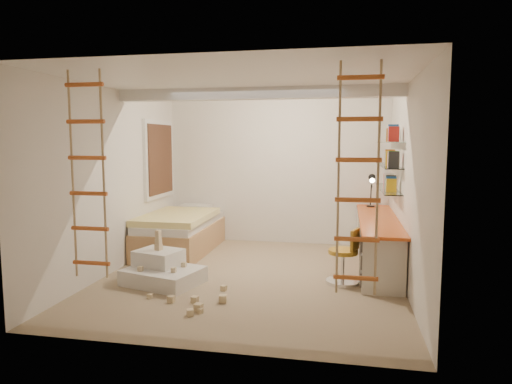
% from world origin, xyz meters
% --- Properties ---
extents(floor, '(4.50, 4.50, 0.00)m').
position_xyz_m(floor, '(0.00, 0.00, 0.00)').
color(floor, '#998062').
rests_on(floor, ground).
extents(ceiling_beam, '(4.00, 0.18, 0.16)m').
position_xyz_m(ceiling_beam, '(0.00, 0.30, 2.52)').
color(ceiling_beam, white).
rests_on(ceiling_beam, ceiling).
extents(window_frame, '(0.06, 1.15, 1.35)m').
position_xyz_m(window_frame, '(-1.97, 1.50, 1.55)').
color(window_frame, white).
rests_on(window_frame, wall_left).
extents(window_blind, '(0.02, 1.00, 1.20)m').
position_xyz_m(window_blind, '(-1.93, 1.50, 1.55)').
color(window_blind, '#4C2D1E').
rests_on(window_blind, window_frame).
extents(rope_ladder_left, '(0.41, 0.04, 2.13)m').
position_xyz_m(rope_ladder_left, '(-1.35, -1.75, 1.52)').
color(rope_ladder_left, '#DB5625').
rests_on(rope_ladder_left, ceiling).
extents(rope_ladder_right, '(0.41, 0.04, 2.13)m').
position_xyz_m(rope_ladder_right, '(1.35, -1.75, 1.52)').
color(rope_ladder_right, '#C75622').
rests_on(rope_ladder_right, ceiling).
extents(waste_bin, '(0.30, 0.30, 0.37)m').
position_xyz_m(waste_bin, '(1.75, -0.29, 0.19)').
color(waste_bin, white).
rests_on(waste_bin, floor).
extents(desk, '(0.56, 2.80, 0.75)m').
position_xyz_m(desk, '(1.72, 0.86, 0.40)').
color(desk, '#D65319').
rests_on(desk, floor).
extents(shelves, '(0.25, 1.80, 0.71)m').
position_xyz_m(shelves, '(1.87, 1.13, 1.50)').
color(shelves, white).
rests_on(shelves, wall_right).
extents(bed, '(1.02, 2.00, 0.69)m').
position_xyz_m(bed, '(-1.48, 1.23, 0.33)').
color(bed, '#AD7F51').
rests_on(bed, floor).
extents(task_lamp, '(0.14, 0.36, 0.57)m').
position_xyz_m(task_lamp, '(1.67, 1.82, 1.14)').
color(task_lamp, black).
rests_on(task_lamp, desk).
extents(swivel_chair, '(0.55, 0.55, 0.74)m').
position_xyz_m(swivel_chair, '(1.25, -0.04, 0.27)').
color(swivel_chair, '#C28D25').
rests_on(swivel_chair, floor).
extents(play_platform, '(1.09, 0.94, 0.41)m').
position_xyz_m(play_platform, '(-1.12, -0.46, 0.16)').
color(play_platform, silver).
rests_on(play_platform, floor).
extents(toy_blocks, '(1.26, 1.21, 0.68)m').
position_xyz_m(toy_blocks, '(-0.73, -0.85, 0.20)').
color(toy_blocks, '#CCB284').
rests_on(toy_blocks, floor).
extents(books, '(0.14, 0.64, 0.92)m').
position_xyz_m(books, '(1.87, 1.13, 1.58)').
color(books, yellow).
rests_on(books, shelves).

